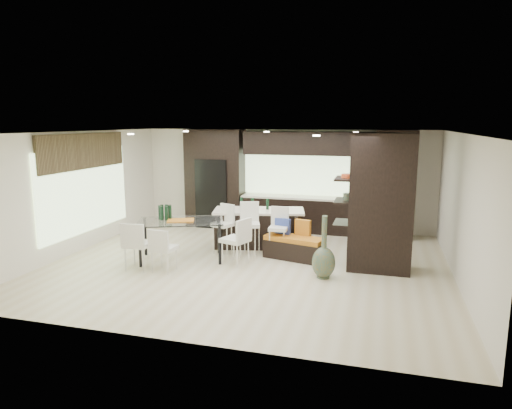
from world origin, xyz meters
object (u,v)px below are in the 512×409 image
(floor_vase, at_px, (324,247))
(bench, at_px, (294,248))
(stool_left, at_px, (223,233))
(chair_near, at_px, (164,251))
(kitchen_island, at_px, (259,228))
(stool_mid, at_px, (250,234))
(dining_table, at_px, (181,240))
(chair_end, at_px, (235,243))
(stool_right, at_px, (278,237))
(chair_far, at_px, (138,247))

(floor_vase, bearing_deg, bench, 126.01)
(stool_left, relative_size, bench, 0.69)
(floor_vase, height_order, chair_near, floor_vase)
(kitchen_island, height_order, stool_mid, stool_mid)
(stool_left, height_order, dining_table, stool_left)
(stool_mid, bearing_deg, chair_end, -115.95)
(floor_vase, xyz_separation_m, chair_end, (-1.86, 0.35, -0.15))
(bench, bearing_deg, stool_right, -174.08)
(stool_left, distance_m, floor_vase, 2.65)
(stool_left, height_order, chair_near, stool_left)
(stool_left, bearing_deg, dining_table, -109.61)
(chair_near, relative_size, chair_end, 0.89)
(chair_end, bearing_deg, stool_mid, 12.13)
(dining_table, distance_m, chair_far, 0.99)
(kitchen_island, distance_m, floor_vase, 2.56)
(stool_mid, distance_m, chair_near, 2.02)
(stool_right, bearing_deg, stool_left, 177.14)
(stool_mid, relative_size, stool_right, 1.07)
(stool_mid, xyz_separation_m, floor_vase, (1.76, -1.09, 0.13))
(chair_near, distance_m, chair_end, 1.45)
(chair_far, bearing_deg, stool_right, 28.76)
(kitchen_island, height_order, chair_far, chair_far)
(bench, xyz_separation_m, chair_near, (-2.31, -1.50, 0.16))
(bench, relative_size, dining_table, 0.72)
(stool_left, bearing_deg, bench, 19.87)
(stool_left, height_order, chair_end, chair_end)
(stool_left, xyz_separation_m, floor_vase, (2.41, -1.10, 0.16))
(bench, height_order, chair_far, chair_far)
(floor_vase, relative_size, dining_table, 0.68)
(kitchen_island, distance_m, stool_right, 0.98)
(bench, distance_m, floor_vase, 1.34)
(bench, bearing_deg, dining_table, -148.82)
(stool_right, xyz_separation_m, floor_vase, (1.12, -1.10, 0.16))
(dining_table, bearing_deg, floor_vase, -28.12)
(chair_near, distance_m, chair_far, 0.56)
(floor_vase, bearing_deg, stool_right, 135.62)
(chair_end, bearing_deg, floor_vase, -81.14)
(stool_mid, height_order, stool_right, stool_mid)
(stool_left, height_order, floor_vase, floor_vase)
(kitchen_island, distance_m, chair_near, 2.64)
(stool_right, relative_size, bench, 0.69)
(stool_left, relative_size, chair_end, 0.97)
(kitchen_island, height_order, stool_right, stool_right)
(floor_vase, distance_m, chair_near, 3.11)
(chair_far, xyz_separation_m, chair_end, (1.76, 0.82, 0.00))
(stool_left, distance_m, stool_mid, 0.64)
(stool_mid, xyz_separation_m, bench, (1.00, -0.04, -0.22))
(floor_vase, height_order, chair_far, floor_vase)
(kitchen_island, xyz_separation_m, bench, (1.00, -0.80, -0.19))
(kitchen_island, height_order, chair_end, chair_end)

